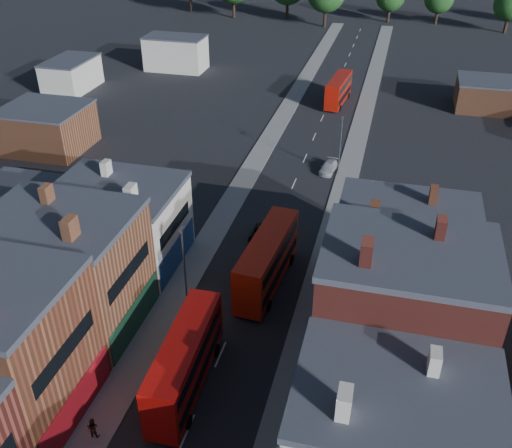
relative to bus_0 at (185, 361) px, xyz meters
The scene contains 10 objects.
pavement_west 30.46m from the bus_0, 99.48° to the left, with size 3.00×200.00×0.12m, color gray.
pavement_east 31.10m from the bus_0, 75.04° to the left, with size 3.00×200.00×0.12m, color gray.
lamp_post_2 10.78m from the bus_0, 110.43° to the left, with size 0.25×0.70×8.12m.
lamp_post_3 40.54m from the bus_0, 80.48° to the left, with size 0.25×0.70×8.12m.
bus_0 is the anchor object (origin of this frame).
bus_1 14.77m from the bus_0, 78.28° to the left, with size 3.77×12.35×5.26m.
bus_2 67.77m from the bus_0, 87.46° to the left, with size 3.43×10.81×4.59m.
car_2 22.39m from the bus_0, 89.23° to the left, with size 1.85×4.02×1.12m, color black.
car_3 40.92m from the bus_0, 82.55° to the left, with size 1.79×4.41×1.28m, color silver.
ped_1 8.02m from the bus_0, 128.01° to the right, with size 0.83×0.45×1.70m, color #43261A.
Camera 1 is at (11.64, -9.20, 34.58)m, focal length 40.00 mm.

